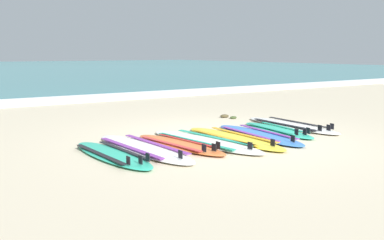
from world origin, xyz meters
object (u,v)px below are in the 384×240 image
surfboard_0 (112,154)px  surfboard_7 (291,125)px  surfboard_3 (204,141)px  surfboard_4 (233,138)px  surfboard_5 (258,135)px  surfboard_1 (143,148)px  surfboard_2 (179,144)px  surfboard_6 (277,130)px

surfboard_0 → surfboard_7: same height
surfboard_3 → surfboard_4: same height
surfboard_4 → surfboard_5: (0.58, 0.00, 0.00)m
surfboard_1 → surfboard_2: same height
surfboard_0 → surfboard_5: same height
surfboard_5 → surfboard_2: bearing=177.2°
surfboard_2 → surfboard_1: bearing=172.8°
surfboard_4 → surfboard_7: bearing=12.4°
surfboard_2 → surfboard_0: bearing=-177.3°
surfboard_1 → surfboard_7: size_ratio=1.06×
surfboard_5 → surfboard_6: bearing=13.9°
surfboard_1 → surfboard_6: size_ratio=1.30×
surfboard_2 → surfboard_7: same height
surfboard_0 → surfboard_2: 1.18m
surfboard_2 → surfboard_6: size_ratio=1.08×
surfboard_6 → surfboard_7: bearing=21.4°
surfboard_3 → surfboard_6: size_ratio=1.32×
surfboard_3 → surfboard_5: (1.14, -0.05, 0.00)m
surfboard_2 → surfboard_5: same height
surfboard_4 → surfboard_7: same height
surfboard_0 → surfboard_1: size_ratio=0.83×
surfboard_0 → surfboard_5: 2.80m
surfboard_3 → surfboard_1: bearing=174.6°
surfboard_1 → surfboard_7: (3.48, 0.24, 0.00)m
surfboard_5 → surfboard_6: size_ratio=1.18×
surfboard_0 → surfboard_4: 2.22m
surfboard_2 → surfboard_5: bearing=-2.8°
surfboard_6 → surfboard_2: bearing=-178.1°
surfboard_6 → surfboard_7: (0.63, 0.25, -0.00)m
surfboard_5 → surfboard_6: same height
surfboard_0 → surfboard_3: (1.65, 0.03, -0.00)m
surfboard_1 → surfboard_3: same height
surfboard_2 → surfboard_4: (1.05, -0.08, -0.00)m
surfboard_1 → surfboard_7: same height
surfboard_0 → surfboard_7: (4.05, 0.38, -0.00)m
surfboard_0 → surfboard_3: 1.65m
surfboard_0 → surfboard_5: (2.80, -0.02, -0.00)m
surfboard_1 → surfboard_4: size_ratio=1.05×
surfboard_3 → surfboard_4: bearing=-5.5°
surfboard_1 → surfboard_2: 0.61m
surfboard_7 → surfboard_6: bearing=-158.6°
surfboard_5 → surfboard_3: bearing=177.3°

